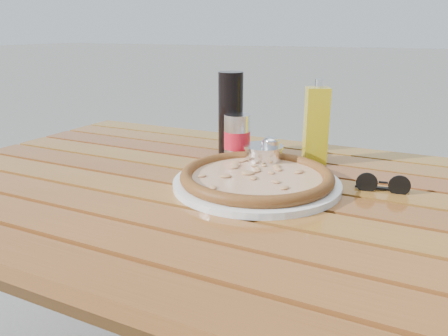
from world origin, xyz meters
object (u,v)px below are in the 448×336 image
at_px(table, 220,215).
at_px(sunglasses, 383,185).
at_px(pepper_shaker, 237,145).
at_px(oregano_shaker, 270,154).
at_px(plate, 256,183).
at_px(olive_oil_cruet, 316,125).
at_px(pizza, 257,176).
at_px(dark_bottle, 231,114).
at_px(soda_can, 237,138).
at_px(parmesan_tin, 263,157).

distance_m(table, sunglasses, 0.36).
bearing_deg(table, pepper_shaker, 103.91).
distance_m(pepper_shaker, oregano_shaker, 0.12).
relative_size(oregano_shaker, sunglasses, 0.74).
bearing_deg(sunglasses, plate, -171.22).
bearing_deg(olive_oil_cruet, oregano_shaker, -127.16).
relative_size(table, pizza, 3.32).
relative_size(dark_bottle, soda_can, 1.83).
relative_size(oregano_shaker, olive_oil_cruet, 0.39).
xyz_separation_m(dark_bottle, parmesan_tin, (0.13, -0.09, -0.08)).
xyz_separation_m(table, oregano_shaker, (0.06, 0.15, 0.11)).
relative_size(soda_can, olive_oil_cruet, 0.57).
bearing_deg(plate, pizza, 14.04).
height_order(pepper_shaker, dark_bottle, dark_bottle).
bearing_deg(dark_bottle, olive_oil_cruet, 5.87).
height_order(table, parmesan_tin, parmesan_tin).
bearing_deg(plate, oregano_shaker, 97.35).
distance_m(pizza, parmesan_tin, 0.13).
xyz_separation_m(olive_oil_cruet, parmesan_tin, (-0.10, -0.11, -0.07)).
distance_m(table, olive_oil_cruet, 0.34).
distance_m(table, soda_can, 0.23).
bearing_deg(soda_can, oregano_shaker, -18.53).
distance_m(pepper_shaker, parmesan_tin, 0.11).
relative_size(pizza, soda_can, 3.52).
bearing_deg(soda_can, pepper_shaker, 120.33).
xyz_separation_m(oregano_shaker, olive_oil_cruet, (0.08, 0.11, 0.06)).
bearing_deg(olive_oil_cruet, soda_can, -159.02).
height_order(pepper_shaker, olive_oil_cruet, olive_oil_cruet).
xyz_separation_m(soda_can, sunglasses, (0.37, -0.08, -0.04)).
distance_m(pizza, olive_oil_cruet, 0.25).
xyz_separation_m(soda_can, parmesan_tin, (0.09, -0.04, -0.03)).
xyz_separation_m(table, soda_can, (-0.04, 0.18, 0.13)).
xyz_separation_m(table, sunglasses, (0.33, 0.10, 0.09)).
xyz_separation_m(oregano_shaker, parmesan_tin, (-0.02, -0.01, -0.01)).
bearing_deg(dark_bottle, parmesan_tin, -34.35).
xyz_separation_m(pizza, soda_can, (-0.12, 0.16, 0.04)).
height_order(olive_oil_cruet, sunglasses, olive_oil_cruet).
height_order(soda_can, olive_oil_cruet, olive_oil_cruet).
height_order(plate, soda_can, soda_can).
height_order(pizza, pepper_shaker, pepper_shaker).
bearing_deg(dark_bottle, sunglasses, -17.10).
distance_m(table, plate, 0.12).
height_order(pizza, olive_oil_cruet, olive_oil_cruet).
xyz_separation_m(dark_bottle, soda_can, (0.04, -0.05, -0.05)).
bearing_deg(dark_bottle, table, -70.14).
height_order(pizza, sunglasses, sunglasses).
bearing_deg(oregano_shaker, soda_can, 161.47).
distance_m(plate, parmesan_tin, 0.13).
xyz_separation_m(pizza, olive_oil_cruet, (0.06, 0.23, 0.07)).
distance_m(pepper_shaker, soda_can, 0.02).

